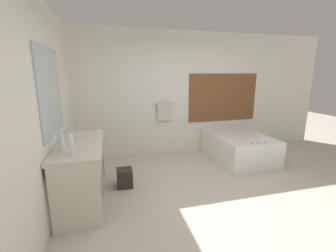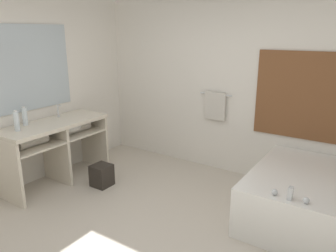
{
  "view_description": "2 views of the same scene",
  "coord_description": "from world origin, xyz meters",
  "px_view_note": "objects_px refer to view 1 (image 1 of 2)",
  "views": [
    {
      "loc": [
        -1.47,
        -2.62,
        1.78
      ],
      "look_at": [
        -0.5,
        1.06,
        0.9
      ],
      "focal_mm": 24.0,
      "sensor_mm": 36.0,
      "label": 1
    },
    {
      "loc": [
        1.7,
        -2.09,
        2.03
      ],
      "look_at": [
        -0.42,
        1.1,
        0.91
      ],
      "focal_mm": 35.0,
      "sensor_mm": 36.0,
      "label": 2
    }
  ],
  "objects_px": {
    "water_bottle_2": "(71,145)",
    "waste_bin": "(125,178)",
    "bathtub": "(238,145)",
    "water_bottle_1": "(61,141)"
  },
  "relations": [
    {
      "from": "water_bottle_2",
      "to": "waste_bin",
      "type": "height_order",
      "value": "water_bottle_2"
    },
    {
      "from": "water_bottle_1",
      "to": "waste_bin",
      "type": "xyz_separation_m",
      "value": [
        0.77,
        0.53,
        -0.83
      ]
    },
    {
      "from": "bathtub",
      "to": "waste_bin",
      "type": "relative_size",
      "value": 5.17
    },
    {
      "from": "water_bottle_2",
      "to": "water_bottle_1",
      "type": "bearing_deg",
      "value": 125.0
    },
    {
      "from": "water_bottle_2",
      "to": "waste_bin",
      "type": "xyz_separation_m",
      "value": [
        0.62,
        0.74,
        -0.83
      ]
    },
    {
      "from": "water_bottle_1",
      "to": "water_bottle_2",
      "type": "height_order",
      "value": "water_bottle_2"
    },
    {
      "from": "bathtub",
      "to": "water_bottle_2",
      "type": "bearing_deg",
      "value": -155.94
    },
    {
      "from": "bathtub",
      "to": "waste_bin",
      "type": "height_order",
      "value": "bathtub"
    },
    {
      "from": "bathtub",
      "to": "waste_bin",
      "type": "bearing_deg",
      "value": -165.47
    },
    {
      "from": "water_bottle_1",
      "to": "waste_bin",
      "type": "height_order",
      "value": "water_bottle_1"
    }
  ]
}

